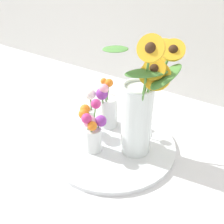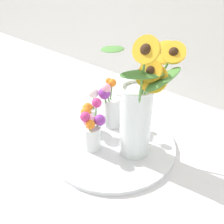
% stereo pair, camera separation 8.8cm
% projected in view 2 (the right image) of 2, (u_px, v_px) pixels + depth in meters
% --- Properties ---
extents(ground_plane, '(6.00, 6.00, 0.00)m').
position_uv_depth(ground_plane, '(92.00, 157.00, 0.92)').
color(ground_plane, silver).
extents(serving_tray, '(0.46, 0.46, 0.02)m').
position_uv_depth(serving_tray, '(112.00, 144.00, 0.96)').
color(serving_tray, silver).
rests_on(serving_tray, ground_plane).
extents(mason_jar_sunflowers, '(0.24, 0.27, 0.43)m').
position_uv_depth(mason_jar_sunflowers, '(139.00, 110.00, 0.82)').
color(mason_jar_sunflowers, silver).
rests_on(mason_jar_sunflowers, serving_tray).
extents(vase_small_center, '(0.06, 0.07, 0.16)m').
position_uv_depth(vase_small_center, '(92.00, 131.00, 0.89)').
color(vase_small_center, white).
rests_on(vase_small_center, serving_tray).
extents(vase_bulb_right, '(0.10, 0.08, 0.18)m').
position_uv_depth(vase_bulb_right, '(92.00, 114.00, 0.97)').
color(vase_bulb_right, white).
rests_on(vase_bulb_right, serving_tray).
extents(vase_small_back, '(0.09, 0.11, 0.21)m').
position_uv_depth(vase_small_back, '(111.00, 107.00, 1.00)').
color(vase_small_back, white).
rests_on(vase_small_back, serving_tray).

